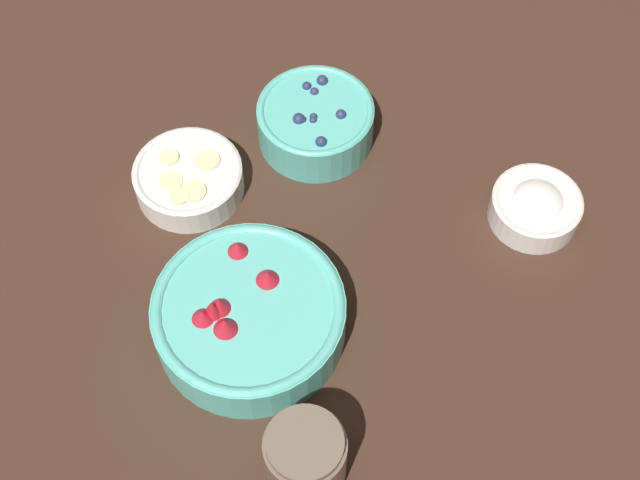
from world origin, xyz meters
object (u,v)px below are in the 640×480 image
bowl_strawberries (249,315)px  bowl_blueberries (315,121)px  bowl_cream (536,206)px  bowl_bananas (188,178)px  jar_chocolate (306,459)px

bowl_strawberries → bowl_blueberries: bowl_strawberries is taller
bowl_strawberries → bowl_cream: size_ratio=1.96×
bowl_strawberries → bowl_bananas: bowl_strawberries is taller
bowl_bananas → bowl_cream: (-0.26, 0.36, 0.00)m
bowl_cream → jar_chocolate: jar_chocolate is taller
bowl_blueberries → jar_chocolate: size_ratio=1.49×
bowl_strawberries → jar_chocolate: 0.19m
bowl_bananas → jar_chocolate: 0.41m
bowl_bananas → bowl_blueberries: bearing=159.0°
bowl_blueberries → jar_chocolate: (0.35, 0.30, 0.01)m
jar_chocolate → bowl_strawberries: bearing=-117.4°
bowl_strawberries → bowl_blueberries: (-0.27, -0.13, -0.00)m
bowl_bananas → jar_chocolate: size_ratio=1.35×
bowl_strawberries → bowl_cream: bowl_strawberries is taller
bowl_strawberries → bowl_bananas: size_ratio=1.59×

